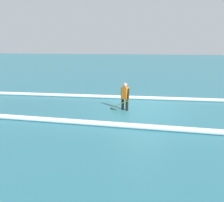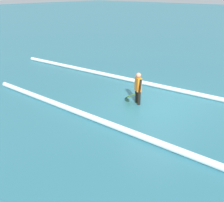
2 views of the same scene
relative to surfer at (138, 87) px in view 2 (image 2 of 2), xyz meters
name	(u,v)px [view 2 (image 2 of 2)]	position (x,y,z in m)	size (l,w,h in m)	color
ground_plane	(158,106)	(-0.85, -0.32, -0.78)	(169.35, 169.35, 0.00)	teal
surfer	(138,87)	(0.00, 0.00, 0.00)	(0.46, 0.37, 1.41)	black
surfboard	(130,96)	(0.18, 0.31, -0.39)	(1.43, 1.20, 0.81)	yellow
wave_crest_foreground	(198,94)	(-1.60, -2.58, -0.67)	(0.21, 0.21, 24.59)	white
wave_crest_midground	(171,148)	(-3.19, 2.55, -0.67)	(0.22, 0.22, 19.77)	white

